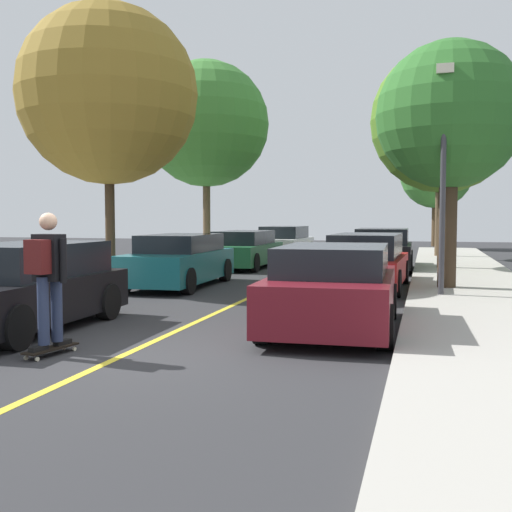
% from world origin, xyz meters
% --- Properties ---
extents(ground, '(80.00, 80.00, 0.00)m').
position_xyz_m(ground, '(0.00, 0.00, 0.00)').
color(ground, '#2D2D30').
extents(center_line, '(0.12, 39.20, 0.01)m').
position_xyz_m(center_line, '(0.00, 4.00, 0.00)').
color(center_line, gold).
rests_on(center_line, ground).
extents(parked_car_left_nearest, '(1.95, 4.09, 1.40)m').
position_xyz_m(parked_car_left_nearest, '(-2.41, 1.10, 0.69)').
color(parked_car_left_nearest, black).
rests_on(parked_car_left_nearest, ground).
extents(parked_car_left_near, '(1.98, 4.57, 1.36)m').
position_xyz_m(parked_car_left_near, '(-2.41, 7.63, 0.68)').
color(parked_car_left_near, '#196066').
rests_on(parked_car_left_near, ground).
extents(parked_car_left_far, '(1.87, 4.68, 1.33)m').
position_xyz_m(parked_car_left_far, '(-2.41, 13.69, 0.66)').
color(parked_car_left_far, '#1E5B33').
rests_on(parked_car_left_far, ground).
extents(parked_car_left_farthest, '(2.04, 4.61, 1.39)m').
position_xyz_m(parked_car_left_farthest, '(-2.41, 20.11, 0.69)').
color(parked_car_left_farthest, white).
rests_on(parked_car_left_farthest, ground).
extents(parked_car_right_nearest, '(2.05, 4.14, 1.37)m').
position_xyz_m(parked_car_right_nearest, '(2.41, 2.41, 0.68)').
color(parked_car_right_nearest, maroon).
rests_on(parked_car_right_nearest, ground).
extents(parked_car_right_near, '(1.95, 4.48, 1.40)m').
position_xyz_m(parked_car_right_near, '(2.41, 8.32, 0.69)').
color(parked_car_right_near, maroon).
rests_on(parked_car_right_near, ground).
extents(parked_car_right_far, '(2.04, 4.22, 1.43)m').
position_xyz_m(parked_car_right_far, '(2.41, 13.98, 0.70)').
color(parked_car_right_far, black).
rests_on(parked_car_right_far, ground).
extents(street_tree_left_nearest, '(4.74, 4.74, 7.27)m').
position_xyz_m(street_tree_left_nearest, '(-4.32, 7.47, 5.04)').
color(street_tree_left_nearest, '#3D2D1E').
rests_on(street_tree_left_nearest, sidewalk_left).
extents(street_tree_left_near, '(4.77, 4.77, 7.60)m').
position_xyz_m(street_tree_left_near, '(-4.32, 15.03, 5.35)').
color(street_tree_left_near, brown).
rests_on(street_tree_left_near, sidewalk_left).
extents(street_tree_right_nearest, '(3.47, 3.47, 5.83)m').
position_xyz_m(street_tree_right_nearest, '(4.32, 8.04, 4.20)').
color(street_tree_right_nearest, '#3D2D1E').
rests_on(street_tree_right_nearest, sidewalk_right).
extents(street_tree_right_near, '(4.79, 4.79, 7.26)m').
position_xyz_m(street_tree_right_near, '(4.32, 14.10, 5.00)').
color(street_tree_right_near, '#4C3823').
rests_on(street_tree_right_near, sidewalk_right).
extents(street_tree_right_far, '(4.40, 4.40, 7.66)m').
position_xyz_m(street_tree_right_far, '(4.32, 20.50, 5.59)').
color(street_tree_right_far, brown).
rests_on(street_tree_right_far, sidewalk_right).
extents(street_tree_right_farthest, '(4.05, 4.05, 6.22)m').
position_xyz_m(street_tree_right_farthest, '(4.32, 29.24, 4.31)').
color(street_tree_right_farthest, '#4C3823').
rests_on(street_tree_right_farthest, sidewalk_right).
extents(streetlamp, '(0.36, 0.24, 4.93)m').
position_xyz_m(streetlamp, '(4.16, 6.53, 3.00)').
color(streetlamp, '#38383D').
rests_on(streetlamp, sidewalk_right).
extents(skateboard, '(0.36, 0.87, 0.10)m').
position_xyz_m(skateboard, '(-0.93, -0.39, 0.09)').
color(skateboard, black).
rests_on(skateboard, ground).
extents(skateboarder, '(0.59, 0.71, 1.78)m').
position_xyz_m(skateboarder, '(-0.93, -0.43, 1.12)').
color(skateboarder, black).
rests_on(skateboarder, skateboard).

